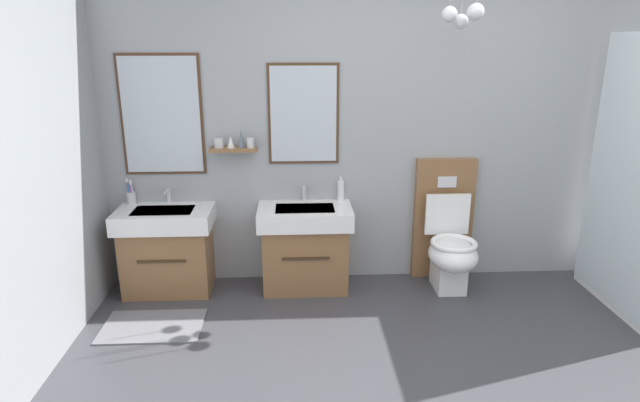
{
  "coord_description": "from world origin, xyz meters",
  "views": [
    {
      "loc": [
        -0.9,
        -2.27,
        1.9
      ],
      "look_at": [
        -0.71,
        1.43,
        0.76
      ],
      "focal_mm": 29.63,
      "sensor_mm": 36.0,
      "label": 1
    }
  ],
  "objects_px": {
    "vanity_sink_right": "(305,245)",
    "toilet": "(448,240)",
    "vanity_sink_left": "(167,248)",
    "toothbrush_cup": "(131,197)",
    "soap_dispenser": "(341,190)"
  },
  "relations": [
    {
      "from": "soap_dispenser",
      "to": "toothbrush_cup",
      "type": "bearing_deg",
      "value": -179.65
    },
    {
      "from": "vanity_sink_left",
      "to": "vanity_sink_right",
      "type": "xyz_separation_m",
      "value": [
        1.07,
        0.0,
        0.0
      ]
    },
    {
      "from": "toothbrush_cup",
      "to": "soap_dispenser",
      "type": "height_order",
      "value": "toothbrush_cup"
    },
    {
      "from": "vanity_sink_left",
      "to": "toothbrush_cup",
      "type": "bearing_deg",
      "value": 152.01
    },
    {
      "from": "vanity_sink_left",
      "to": "toilet",
      "type": "bearing_deg",
      "value": -0.31
    },
    {
      "from": "vanity_sink_right",
      "to": "toothbrush_cup",
      "type": "bearing_deg",
      "value": 173.69
    },
    {
      "from": "vanity_sink_left",
      "to": "toothbrush_cup",
      "type": "xyz_separation_m",
      "value": [
        -0.28,
        0.15,
        0.37
      ]
    },
    {
      "from": "vanity_sink_right",
      "to": "toilet",
      "type": "relative_size",
      "value": 0.72
    },
    {
      "from": "toothbrush_cup",
      "to": "soap_dispenser",
      "type": "bearing_deg",
      "value": 0.35
    },
    {
      "from": "vanity_sink_right",
      "to": "toothbrush_cup",
      "type": "distance_m",
      "value": 1.41
    },
    {
      "from": "vanity_sink_left",
      "to": "toothbrush_cup",
      "type": "height_order",
      "value": "toothbrush_cup"
    },
    {
      "from": "vanity_sink_right",
      "to": "soap_dispenser",
      "type": "height_order",
      "value": "soap_dispenser"
    },
    {
      "from": "vanity_sink_left",
      "to": "toothbrush_cup",
      "type": "relative_size",
      "value": 3.59
    },
    {
      "from": "vanity_sink_left",
      "to": "soap_dispenser",
      "type": "xyz_separation_m",
      "value": [
        1.36,
        0.16,
        0.4
      ]
    },
    {
      "from": "vanity_sink_right",
      "to": "soap_dispenser",
      "type": "distance_m",
      "value": 0.52
    }
  ]
}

